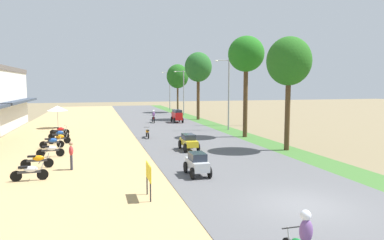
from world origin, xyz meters
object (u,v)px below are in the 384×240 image
(motorbike_ahead_second, at_px, (147,132))
(median_tree_second, at_px, (246,55))
(median_tree_nearest, at_px, (289,62))
(car_sedan_yellow, at_px, (189,141))
(parked_motorbike_seventh, at_px, (60,130))
(pedestrian_on_shoulder, at_px, (71,154))
(parked_motorbike_fifth, at_px, (60,138))
(streetlamp_far, at_px, (170,88))
(parked_motorbike_second, at_px, (38,160))
(median_tree_fourth, at_px, (178,76))
(street_signboard, at_px, (149,174))
(car_van_red, at_px, (177,115))
(parked_motorbike_fourth, at_px, (52,142))
(parked_motorbike_nearest, at_px, (30,171))
(streetlamp_near, at_px, (229,89))
(vendor_umbrella, at_px, (57,108))
(streetlamp_mid, at_px, (184,89))
(parked_motorbike_third, at_px, (51,150))
(car_hatchback_silver, at_px, (197,163))
(parked_motorbike_sixth, at_px, (59,134))
(motorbike_ahead_third, at_px, (153,117))
(median_tree_third, at_px, (198,68))
(utility_pole_near, at_px, (244,84))

(motorbike_ahead_second, bearing_deg, median_tree_second, -11.09)
(median_tree_nearest, height_order, car_sedan_yellow, median_tree_nearest)
(parked_motorbike_seventh, relative_size, pedestrian_on_shoulder, 1.11)
(parked_motorbike_fifth, bearing_deg, streetlamp_far, 64.61)
(parked_motorbike_second, height_order, median_tree_fourth, median_tree_fourth)
(median_tree_nearest, height_order, motorbike_ahead_second, median_tree_nearest)
(street_signboard, relative_size, car_van_red, 0.62)
(parked_motorbike_fourth, bearing_deg, motorbike_ahead_second, 21.74)
(parked_motorbike_nearest, xyz_separation_m, pedestrian_on_shoulder, (1.87, 1.88, 0.41))
(parked_motorbike_seventh, bearing_deg, streetlamp_near, -2.59)
(median_tree_second, bearing_deg, vendor_umbrella, 146.34)
(vendor_umbrella, bearing_deg, parked_motorbike_seventh, -82.52)
(parked_motorbike_second, height_order, parked_motorbike_seventh, same)
(parked_motorbike_fourth, bearing_deg, streetlamp_mid, 56.92)
(parked_motorbike_seventh, height_order, median_tree_fourth, median_tree_fourth)
(parked_motorbike_third, relative_size, car_hatchback_silver, 0.90)
(street_signboard, xyz_separation_m, median_tree_fourth, (11.82, 45.00, 5.32))
(parked_motorbike_sixth, bearing_deg, median_tree_fourth, 57.33)
(car_van_red, bearing_deg, street_signboard, -105.40)
(parked_motorbike_seventh, relative_size, car_van_red, 0.75)
(parked_motorbike_fourth, relative_size, parked_motorbike_fifth, 1.00)
(street_signboard, bearing_deg, motorbike_ahead_second, 82.01)
(parked_motorbike_fourth, height_order, motorbike_ahead_third, motorbike_ahead_third)
(parked_motorbike_third, distance_m, car_hatchback_silver, 10.93)
(parked_motorbike_sixth, height_order, vendor_umbrella, vendor_umbrella)
(median_tree_fourth, xyz_separation_m, car_van_red, (-3.89, -16.19, -5.40))
(pedestrian_on_shoulder, distance_m, motorbike_ahead_second, 12.22)
(parked_motorbike_second, relative_size, pedestrian_on_shoulder, 1.11)
(parked_motorbike_seventh, height_order, median_tree_nearest, median_tree_nearest)
(vendor_umbrella, relative_size, median_tree_nearest, 0.30)
(car_van_red, xyz_separation_m, motorbike_ahead_second, (-5.57, -11.97, -0.45))
(median_tree_third, bearing_deg, utility_pole_near, -66.46)
(streetlamp_mid, height_order, motorbike_ahead_second, streetlamp_mid)
(parked_motorbike_fourth, relative_size, median_tree_fourth, 0.21)
(streetlamp_near, distance_m, utility_pole_near, 5.23)
(streetlamp_near, height_order, motorbike_ahead_second, streetlamp_near)
(parked_motorbike_seventh, relative_size, streetlamp_mid, 0.25)
(car_van_red, distance_m, motorbike_ahead_second, 13.21)
(pedestrian_on_shoulder, distance_m, car_hatchback_silver, 7.32)
(streetlamp_mid, xyz_separation_m, car_van_red, (-3.72, -11.16, -3.22))
(parked_motorbike_third, distance_m, motorbike_ahead_third, 21.60)
(median_tree_nearest, height_order, streetlamp_mid, median_tree_nearest)
(parked_motorbike_fifth, xyz_separation_m, streetlamp_far, (16.75, 35.29, 3.82))
(parked_motorbike_nearest, distance_m, utility_pole_near, 28.87)
(parked_motorbike_fifth, xyz_separation_m, vendor_umbrella, (-1.25, 11.18, 1.75))
(parked_motorbike_second, distance_m, streetlamp_near, 21.94)
(utility_pole_near, bearing_deg, parked_motorbike_fourth, -153.49)
(parked_motorbike_nearest, distance_m, median_tree_second, 21.12)
(median_tree_third, relative_size, car_sedan_yellow, 4.16)
(car_sedan_yellow, bearing_deg, parked_motorbike_fifth, 149.53)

